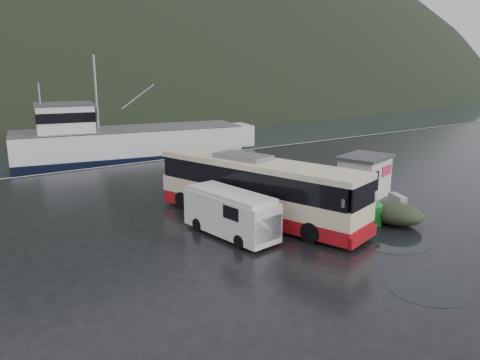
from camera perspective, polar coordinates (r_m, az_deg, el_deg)
ground at (r=24.85m, az=6.95°, el=-5.48°), size 160.00×160.00×0.00m
quay_edge at (r=41.46m, az=-11.55°, el=2.12°), size 160.00×0.60×1.50m
coach_bus at (r=25.61m, az=2.11°, el=-4.80°), size 6.45×12.77×3.51m
white_van at (r=23.23m, az=-1.17°, el=-6.76°), size 2.55×5.60×2.25m
waste_bin_left at (r=25.64m, az=15.09°, el=-5.26°), size 1.45×1.45×1.62m
waste_bin_right at (r=25.64m, az=11.78°, el=-5.06°), size 1.21×1.21×1.43m
dome_tent at (r=26.16m, az=18.32°, el=-5.10°), size 2.74×3.35×1.15m
ticket_kiosk at (r=31.05m, az=14.79°, el=-1.93°), size 3.98×3.41×2.66m
jersey_barrier_a at (r=25.91m, az=13.37°, el=-4.95°), size 0.98×1.79×0.87m
jersey_barrier_b at (r=29.37m, az=18.57°, el=-3.08°), size 1.22×1.62×0.73m
fishing_trawler at (r=49.67m, az=-13.19°, el=3.93°), size 27.27×10.52×10.66m
puddles at (r=22.00m, az=19.24°, el=-8.75°), size 6.34×7.46×0.01m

